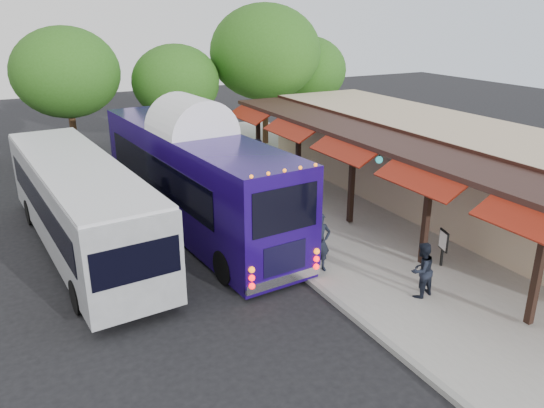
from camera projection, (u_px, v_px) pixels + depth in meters
ground at (323, 295)px, 15.62m from camera, size 90.00×90.00×0.00m
sidewalk at (374, 219)px, 21.10m from camera, size 10.00×40.00×0.15m
curb at (264, 243)px, 18.95m from camera, size 0.20×40.00×0.16m
station_shelter at (443, 166)px, 21.96m from camera, size 8.15×20.00×3.60m
coach_bus at (194, 173)px, 19.95m from camera, size 3.67×12.65×4.00m
city_bus at (80, 202)px, 18.03m from camera, size 3.54×12.00×3.18m
ped_a at (320, 242)px, 16.49m from camera, size 0.76×0.55×1.93m
ped_b at (422, 270)px, 15.03m from camera, size 0.89×0.74×1.65m
ped_c at (306, 186)px, 22.09m from camera, size 1.01×0.44×1.71m
ped_d at (257, 157)px, 26.16m from camera, size 1.38×1.22×1.86m
sign_board at (443, 242)px, 16.83m from camera, size 0.22×0.54×1.22m
tree_left at (176, 82)px, 29.55m from camera, size 4.86×4.86×6.23m
tree_mid at (265, 52)px, 31.17m from camera, size 6.54×6.54×8.38m
tree_right at (307, 70)px, 33.89m from camera, size 5.04×5.04×6.46m
tree_far at (66, 73)px, 28.06m from camera, size 5.63×5.63×7.21m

